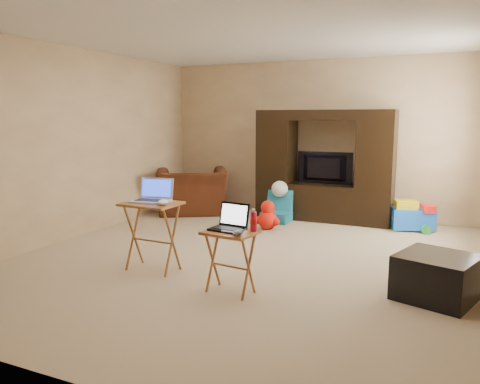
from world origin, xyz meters
The scene contains 19 objects.
floor centered at (0.00, 0.00, 0.00)m, with size 5.50×5.50×0.00m, color #C9B48B.
ceiling centered at (0.00, 0.00, 2.50)m, with size 5.50×5.50×0.00m, color silver.
wall_back centered at (0.00, 2.75, 1.25)m, with size 5.00×5.00×0.00m, color tan.
wall_front centered at (0.00, -2.75, 1.25)m, with size 5.00×5.00×0.00m, color tan.
wall_left centered at (-2.50, 0.00, 1.25)m, with size 5.50×5.50×0.00m, color tan.
entertainment_center centered at (0.26, 2.39, 0.85)m, with size 2.08×0.52×1.71m, color black.
television centered at (0.26, 2.35, 0.82)m, with size 0.87×0.11×0.50m, color black.
recliner centered at (-1.88, 2.00, 0.37)m, with size 1.14×0.99×0.74m, color #43180E.
child_rocker centered at (-0.35, 1.96, 0.27)m, with size 0.41×0.47×0.55m, color #176983, non-canonical shape.
plush_toy centered at (-0.30, 1.42, 0.21)m, with size 0.38×0.32×0.43m, color red, non-canonical shape.
push_toy centered at (1.61, 2.23, 0.22)m, with size 0.58×0.42×0.44m, color blue, non-canonical shape.
ottoman centered at (1.99, -0.39, 0.20)m, with size 0.62×0.62×0.40m, color black.
tray_table_left centered at (-0.75, -0.77, 0.36)m, with size 0.56×0.44×0.72m, color #945524.
tray_table_right centered at (0.27, -1.02, 0.29)m, with size 0.45×0.36×0.58m, color #A05E26.
laptop_left centered at (-0.78, -0.74, 0.84)m, with size 0.38×0.31×0.24m, color #B8B9BD.
laptop_right centered at (0.23, -1.00, 0.70)m, with size 0.30×0.25×0.24m, color black.
mouse_left centered at (-0.56, -0.84, 0.75)m, with size 0.09×0.15×0.06m, color silver.
mouse_right centered at (0.40, -1.14, 0.60)m, with size 0.07×0.12×0.05m, color #404145.
water_bottle centered at (0.47, -0.94, 0.67)m, with size 0.06×0.06×0.18m, color red.
Camera 1 is at (2.04, -4.71, 1.59)m, focal length 35.00 mm.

